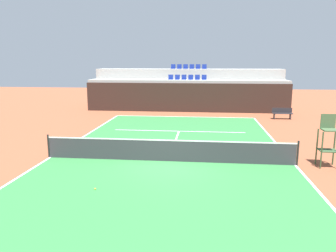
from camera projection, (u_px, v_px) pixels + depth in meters
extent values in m
plane|color=brown|center=(168.00, 161.00, 14.50)|extent=(80.00, 80.00, 0.00)
cube|color=#2D7238|center=(168.00, 161.00, 14.50)|extent=(11.00, 24.00, 0.01)
cube|color=white|center=(184.00, 117.00, 26.15)|extent=(11.00, 0.10, 0.00)
cube|color=white|center=(50.00, 157.00, 15.07)|extent=(0.10, 24.00, 0.00)
cube|color=white|center=(296.00, 165.00, 13.91)|extent=(0.10, 24.00, 0.00)
cube|color=white|center=(179.00, 131.00, 20.74)|extent=(8.26, 0.10, 0.00)
cube|color=white|center=(174.00, 143.00, 17.62)|extent=(0.10, 6.40, 0.00)
cube|color=black|center=(186.00, 98.00, 28.52)|extent=(17.71, 0.30, 2.50)
cube|color=#9E9E99|center=(187.00, 95.00, 29.82)|extent=(17.71, 2.40, 2.73)
cube|color=#9E9E99|center=(188.00, 88.00, 32.07)|extent=(17.71, 2.40, 3.64)
cube|color=navy|center=(171.00, 79.00, 29.71)|extent=(0.44, 0.44, 0.04)
cube|color=navy|center=(171.00, 77.00, 29.86)|extent=(0.44, 0.04, 0.40)
cube|color=navy|center=(177.00, 79.00, 29.65)|extent=(0.44, 0.44, 0.04)
cube|color=navy|center=(177.00, 77.00, 29.80)|extent=(0.44, 0.04, 0.40)
cube|color=navy|center=(184.00, 79.00, 29.58)|extent=(0.44, 0.44, 0.04)
cube|color=navy|center=(184.00, 77.00, 29.73)|extent=(0.44, 0.04, 0.40)
cube|color=navy|center=(191.00, 79.00, 29.52)|extent=(0.44, 0.44, 0.04)
cube|color=navy|center=(191.00, 77.00, 29.67)|extent=(0.44, 0.04, 0.40)
cube|color=navy|center=(197.00, 79.00, 29.45)|extent=(0.44, 0.44, 0.04)
cube|color=navy|center=(197.00, 77.00, 29.60)|extent=(0.44, 0.04, 0.40)
cube|color=navy|center=(204.00, 80.00, 29.39)|extent=(0.44, 0.44, 0.04)
cube|color=navy|center=(204.00, 77.00, 29.54)|extent=(0.44, 0.04, 0.40)
cube|color=navy|center=(173.00, 69.00, 31.88)|extent=(0.44, 0.44, 0.04)
cube|color=navy|center=(173.00, 66.00, 32.03)|extent=(0.44, 0.04, 0.40)
cube|color=navy|center=(179.00, 69.00, 31.81)|extent=(0.44, 0.44, 0.04)
cube|color=navy|center=(179.00, 66.00, 31.96)|extent=(0.44, 0.04, 0.40)
cube|color=navy|center=(185.00, 69.00, 31.75)|extent=(0.44, 0.44, 0.04)
cube|color=navy|center=(186.00, 66.00, 31.90)|extent=(0.44, 0.04, 0.40)
cube|color=navy|center=(192.00, 69.00, 31.68)|extent=(0.44, 0.44, 0.04)
cube|color=navy|center=(192.00, 66.00, 31.83)|extent=(0.44, 0.04, 0.40)
cube|color=navy|center=(198.00, 69.00, 31.62)|extent=(0.44, 0.44, 0.04)
cube|color=navy|center=(198.00, 66.00, 31.77)|extent=(0.44, 0.04, 0.40)
cube|color=navy|center=(204.00, 69.00, 31.55)|extent=(0.44, 0.44, 0.04)
cube|color=navy|center=(204.00, 66.00, 31.71)|extent=(0.44, 0.04, 0.40)
cylinder|color=black|center=(48.00, 146.00, 14.98)|extent=(0.08, 0.08, 1.07)
cylinder|color=black|center=(298.00, 153.00, 13.81)|extent=(0.08, 0.08, 1.07)
cube|color=#333338|center=(168.00, 151.00, 14.41)|extent=(10.90, 0.02, 0.92)
cube|color=white|center=(168.00, 140.00, 14.31)|extent=(10.90, 0.04, 0.05)
cylinder|color=#334C2D|center=(322.00, 150.00, 13.38)|extent=(0.06, 0.06, 1.55)
cylinder|color=#334C2D|center=(317.00, 147.00, 13.96)|extent=(0.06, 0.06, 1.55)
cylinder|color=#334C2D|center=(334.00, 147.00, 13.89)|extent=(0.06, 0.06, 1.55)
cube|color=#334C2D|center=(328.00, 150.00, 13.65)|extent=(0.70, 0.60, 0.04)
cube|color=#3F5938|center=(330.00, 130.00, 13.48)|extent=(0.60, 0.60, 0.05)
cube|color=#3F5938|center=(328.00, 121.00, 13.69)|extent=(0.60, 0.04, 0.60)
cube|color=#232328|center=(282.00, 113.00, 25.01)|extent=(1.50, 0.40, 0.05)
cube|color=#232328|center=(282.00, 110.00, 25.15)|extent=(1.50, 0.04, 0.36)
cube|color=#2D2D33|center=(274.00, 117.00, 24.99)|extent=(0.06, 0.06, 0.42)
cube|color=#2D2D33|center=(291.00, 117.00, 24.86)|extent=(0.06, 0.06, 0.42)
cube|color=#2D2D33|center=(274.00, 116.00, 25.26)|extent=(0.06, 0.06, 0.42)
cube|color=#2D2D33|center=(290.00, 116.00, 25.13)|extent=(0.06, 0.06, 0.42)
sphere|color=#CCE033|center=(95.00, 189.00, 11.26)|extent=(0.07, 0.07, 0.07)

